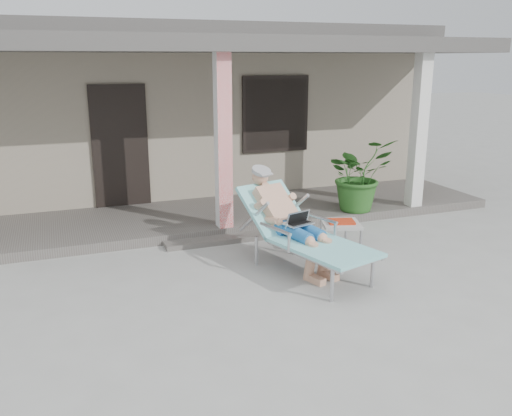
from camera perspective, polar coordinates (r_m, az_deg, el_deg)
name	(u,v)px	position (r m, az deg, el deg)	size (l,w,h in m)	color
ground	(278,288)	(6.60, 2.33, -8.39)	(60.00, 60.00, 0.00)	#9E9E99
house	(165,105)	(12.32, -9.59, 10.62)	(10.40, 5.40, 3.30)	gray
porch_deck	(210,216)	(9.25, -4.90, -0.86)	(10.00, 2.00, 0.15)	#605B56
porch_overhang	(207,50)	(8.82, -5.22, 16.20)	(10.00, 2.30, 2.85)	silver
porch_step	(231,239)	(8.21, -2.69, -3.24)	(2.00, 0.30, 0.07)	#605B56
lounger	(296,207)	(6.94, 4.23, 0.09)	(1.32, 2.15, 1.35)	#B7B7BC
side_table	(341,225)	(7.74, 8.92, -1.82)	(0.65, 0.65, 0.47)	#AAAAA5
potted_palm	(359,174)	(9.35, 10.75, 3.49)	(1.11, 0.97, 1.24)	#26591E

